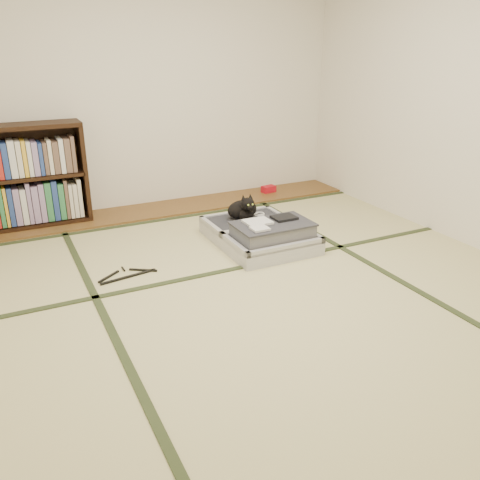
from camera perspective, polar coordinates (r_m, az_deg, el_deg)
name	(u,v)px	position (r m, az deg, el deg)	size (l,w,h in m)	color
floor	(256,292)	(3.48, 1.82, -5.88)	(4.50, 4.50, 0.00)	#CBC787
wood_strip	(163,209)	(5.19, -8.59, 3.48)	(4.00, 0.50, 0.02)	brown
red_item	(269,189)	(5.68, 3.23, 5.74)	(0.15, 0.09, 0.07)	red
room_shell	(259,66)	(3.09, 2.15, 18.94)	(4.50, 4.50, 4.50)	white
tatami_borders	(226,265)	(3.88, -1.61, -2.80)	(4.00, 4.50, 0.01)	#2D381E
bookcase	(9,180)	(4.93, -24.54, 6.11)	(1.32, 0.30, 0.92)	black
suitcase	(261,234)	(4.23, 2.39, 0.69)	(0.70, 0.93, 0.28)	silver
cat	(244,209)	(4.42, 0.40, 3.46)	(0.31, 0.31, 0.25)	black
cable_coil	(260,214)	(4.56, 2.21, 2.91)	(0.10, 0.10, 0.02)	white
hanger	(127,275)	(3.79, -12.55, -3.84)	(0.44, 0.23, 0.01)	black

